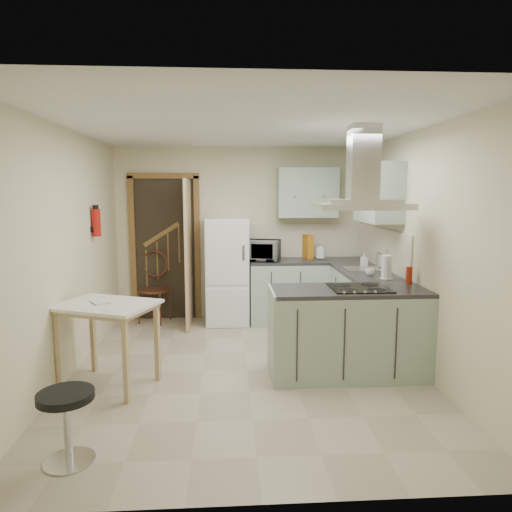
{
  "coord_description": "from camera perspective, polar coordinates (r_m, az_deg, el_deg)",
  "views": [
    {
      "loc": [
        -0.19,
        -4.59,
        1.86
      ],
      "look_at": [
        0.12,
        0.45,
        1.15
      ],
      "focal_mm": 32.0,
      "sensor_mm": 36.0,
      "label": 1
    }
  ],
  "objects": [
    {
      "name": "floor",
      "position": [
        4.96,
        -1.14,
        -14.04
      ],
      "size": [
        4.2,
        4.2,
        0.0
      ],
      "primitive_type": "plane",
      "color": "tan",
      "rests_on": "ground"
    },
    {
      "name": "counter_back",
      "position": [
        6.6,
        3.92,
        -4.35
      ],
      "size": [
        1.08,
        0.6,
        0.9
      ],
      "primitive_type": "cube",
      "color": "#9EB2A0",
      "rests_on": "floor"
    },
    {
      "name": "red_bottle",
      "position": [
        5.05,
        18.59,
        -2.32
      ],
      "size": [
        0.08,
        0.08,
        0.18
      ],
      "primitive_type": "cylinder",
      "rotation": [
        0.0,
        0.0,
        0.31
      ],
      "color": "#A4200E",
      "rests_on": "peninsula"
    },
    {
      "name": "fridge",
      "position": [
        6.49,
        -3.61,
        -1.87
      ],
      "size": [
        0.6,
        0.6,
        1.5
      ],
      "primitive_type": "cube",
      "color": "white",
      "rests_on": "floor"
    },
    {
      "name": "doorway",
      "position": [
        6.77,
        -11.27,
        0.98
      ],
      "size": [
        1.1,
        0.12,
        2.1
      ],
      "primitive_type": "cube",
      "color": "brown",
      "rests_on": "floor"
    },
    {
      "name": "paper_towel",
      "position": [
        5.24,
        16.0,
        -1.32
      ],
      "size": [
        0.13,
        0.13,
        0.28
      ],
      "primitive_type": "cylinder",
      "rotation": [
        0.0,
        0.0,
        -0.2
      ],
      "color": "white",
      "rests_on": "counter_right"
    },
    {
      "name": "wall_cabinet_back",
      "position": [
        6.62,
        6.41,
        7.87
      ],
      "size": [
        0.85,
        0.35,
        0.7
      ],
      "primitive_type": "cube",
      "color": "#9EB2A0",
      "rests_on": "back_wall"
    },
    {
      "name": "fire_extinguisher",
      "position": [
        5.72,
        -19.34,
        3.94
      ],
      "size": [
        0.1,
        0.1,
        0.32
      ],
      "primitive_type": "cylinder",
      "color": "#B2140F",
      "rests_on": "left_wall"
    },
    {
      "name": "right_wall",
      "position": [
        5.04,
        19.72,
        0.58
      ],
      "size": [
        0.0,
        4.2,
        4.2
      ],
      "primitive_type": "plane",
      "rotation": [
        1.57,
        0.0,
        -1.57
      ],
      "color": "beige",
      "rests_on": "floor"
    },
    {
      "name": "soap_bottle",
      "position": [
        6.12,
        13.38,
        -0.45
      ],
      "size": [
        0.09,
        0.09,
        0.17
      ],
      "primitive_type": "imported",
      "rotation": [
        0.0,
        0.0,
        0.13
      ],
      "color": "#9E9FA9",
      "rests_on": "counter_right"
    },
    {
      "name": "left_wall",
      "position": [
        4.9,
        -22.7,
        0.23
      ],
      "size": [
        0.0,
        4.2,
        4.2
      ],
      "primitive_type": "plane",
      "rotation": [
        1.57,
        0.0,
        1.57
      ],
      "color": "beige",
      "rests_on": "floor"
    },
    {
      "name": "book",
      "position": [
        4.57,
        -19.83,
        -5.05
      ],
      "size": [
        0.24,
        0.25,
        0.09
      ],
      "primitive_type": "imported",
      "rotation": [
        0.0,
        0.0,
        0.54
      ],
      "color": "#A44936",
      "rests_on": "drop_leaf_table"
    },
    {
      "name": "drop_leaf_table",
      "position": [
        4.66,
        -18.01,
        -10.55
      ],
      "size": [
        1.05,
        0.93,
        0.82
      ],
      "primitive_type": "cube",
      "rotation": [
        0.0,
        0.0,
        -0.38
      ],
      "color": "tan",
      "rests_on": "floor"
    },
    {
      "name": "cup",
      "position": [
        5.43,
        14.07,
        -1.96
      ],
      "size": [
        0.11,
        0.11,
        0.09
      ],
      "primitive_type": "imported",
      "rotation": [
        0.0,
        0.0,
        0.03
      ],
      "color": "silver",
      "rests_on": "counter_right"
    },
    {
      "name": "hob",
      "position": [
        4.7,
        12.79,
        -3.91
      ],
      "size": [
        0.58,
        0.5,
        0.01
      ],
      "primitive_type": "cube",
      "color": "black",
      "rests_on": "peninsula"
    },
    {
      "name": "peninsula",
      "position": [
        4.79,
        11.46,
        -9.29
      ],
      "size": [
        1.55,
        0.65,
        0.9
      ],
      "primitive_type": "cube",
      "color": "#9EB2A0",
      "rests_on": "floor"
    },
    {
      "name": "microwave",
      "position": [
        6.43,
        0.57,
        0.72
      ],
      "size": [
        0.6,
        0.48,
        0.29
      ],
      "primitive_type": "imported",
      "rotation": [
        0.0,
        0.0,
        -0.28
      ],
      "color": "black",
      "rests_on": "counter_back"
    },
    {
      "name": "kettle",
      "position": [
        6.62,
        8.11,
        0.42
      ],
      "size": [
        0.16,
        0.16,
        0.19
      ],
      "primitive_type": "cylinder",
      "rotation": [
        0.0,
        0.0,
        -0.27
      ],
      "color": "white",
      "rests_on": "counter_back"
    },
    {
      "name": "bentwood_chair",
      "position": [
        6.71,
        -12.61,
        -4.19
      ],
      "size": [
        0.52,
        0.52,
        0.93
      ],
      "primitive_type": "cube",
      "rotation": [
        0.0,
        0.0,
        -0.3
      ],
      "color": "#4C1D19",
      "rests_on": "floor"
    },
    {
      "name": "cereal_box",
      "position": [
        6.73,
        6.48,
        1.2
      ],
      "size": [
        0.14,
        0.24,
        0.34
      ],
      "primitive_type": "cube",
      "rotation": [
        0.0,
        0.0,
        0.21
      ],
      "color": "#C57417",
      "rests_on": "counter_back"
    },
    {
      "name": "ceiling",
      "position": [
        4.64,
        -1.22,
        15.93
      ],
      "size": [
        4.2,
        4.2,
        0.0
      ],
      "primitive_type": "plane",
      "rotation": [
        3.14,
        0.0,
        0.0
      ],
      "color": "silver",
      "rests_on": "back_wall"
    },
    {
      "name": "wall_cabinet_right",
      "position": [
        5.74,
        15.01,
        7.63
      ],
      "size": [
        0.35,
        0.9,
        0.7
      ],
      "primitive_type": "cube",
      "color": "#9EB2A0",
      "rests_on": "right_wall"
    },
    {
      "name": "counter_right",
      "position": [
        6.13,
        12.61,
        -5.5
      ],
      "size": [
        0.6,
        1.95,
        0.9
      ],
      "primitive_type": "cube",
      "color": "#9EB2A0",
      "rests_on": "floor"
    },
    {
      "name": "back_wall",
      "position": [
        6.72,
        -1.94,
        2.79
      ],
      "size": [
        3.6,
        0.0,
        3.6
      ],
      "primitive_type": "plane",
      "rotation": [
        1.57,
        0.0,
        0.0
      ],
      "color": "beige",
      "rests_on": "floor"
    },
    {
      "name": "extractor_hood",
      "position": [
        4.61,
        13.11,
        6.05
      ],
      "size": [
        0.9,
        0.55,
        0.1
      ],
      "primitive_type": "cube",
      "color": "silver",
      "rests_on": "ceiling"
    },
    {
      "name": "sink",
      "position": [
        5.87,
        13.21,
        -1.57
      ],
      "size": [
        0.45,
        0.4,
        0.01
      ],
      "primitive_type": "cube",
      "color": "silver",
      "rests_on": "counter_right"
    },
    {
      "name": "splashback",
      "position": [
        6.82,
        6.16,
        1.98
      ],
      "size": [
        1.68,
        0.02,
        0.5
      ],
      "primitive_type": "cube",
      "color": "beige",
      "rests_on": "counter_back"
    },
    {
      "name": "stool",
      "position": [
        3.6,
        -22.51,
        -19.13
      ],
      "size": [
        0.47,
        0.47,
        0.51
      ],
      "primitive_type": "cylinder",
      "rotation": [
        0.0,
        0.0,
        -0.28
      ],
      "color": "black",
      "rests_on": "floor"
    }
  ]
}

